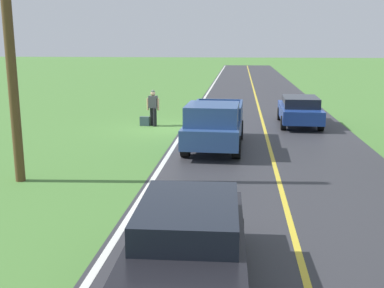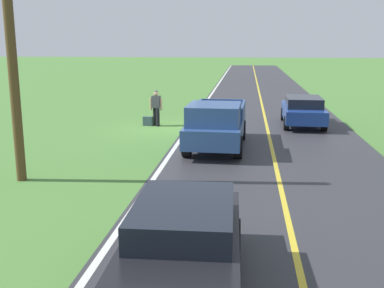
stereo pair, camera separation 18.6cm
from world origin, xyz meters
The scene contains 10 objects.
ground_plane centered at (0.00, 0.00, 0.00)m, with size 200.00×200.00×0.00m, color #4C7F38.
road_surface centered at (-4.52, 0.00, 0.00)m, with size 7.79×120.00×0.00m, color #333338.
lane_edge_line centered at (-0.81, 0.00, 0.01)m, with size 0.16×117.60×0.00m, color silver.
lane_centre_line centered at (-4.52, 0.00, 0.01)m, with size 0.14×117.60×0.00m, color gold.
hitchhiker_walking centered at (0.81, -0.68, 0.98)m, with size 0.62×0.53×1.75m.
suitcase_carried centered at (1.23, -0.64, 0.22)m, with size 0.20×0.46×0.44m, color #384C56.
pickup_truck_passing centered at (-2.39, 3.95, 0.97)m, with size 2.22×5.46×1.82m.
sedan_near_oncoming centered at (-6.25, -1.54, 0.75)m, with size 2.01×4.44×1.41m.
sedan_ahead_same_lane centered at (-2.52, 14.18, 0.75)m, with size 2.02×4.44×1.41m.
utility_pole_roadside centered at (3.04, 8.74, 4.34)m, with size 0.28×0.28×8.68m, color brown.
Camera 1 is at (-3.31, 21.29, 4.01)m, focal length 43.52 mm.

